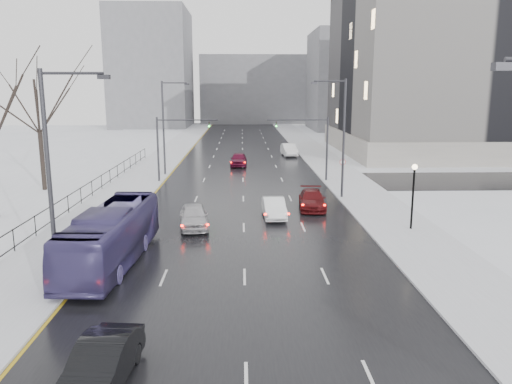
{
  "coord_description": "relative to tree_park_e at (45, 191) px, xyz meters",
  "views": [
    {
      "loc": [
        -0.09,
        -1.34,
        9.15
      ],
      "look_at": [
        0.82,
        30.85,
        2.5
      ],
      "focal_mm": 35.0,
      "sensor_mm": 36.0,
      "label": 1
    }
  ],
  "objects": [
    {
      "name": "lamppost_r_mid",
      "position": [
        29.2,
        -14.0,
        2.94
      ],
      "size": [
        0.36,
        0.36,
        4.28
      ],
      "color": "black",
      "rests_on": "sidewalk_right"
    },
    {
      "name": "streetlight_l_near",
      "position": [
        10.03,
        -24.0,
        5.62
      ],
      "size": [
        2.95,
        0.25,
        10.0
      ],
      "color": "#2D2D33",
      "rests_on": "ground"
    },
    {
      "name": "cross_road",
      "position": [
        18.2,
        4.0,
        0.02
      ],
      "size": [
        130.0,
        10.0,
        0.04
      ],
      "primitive_type": "cube",
      "color": "black",
      "rests_on": "ground"
    },
    {
      "name": "park_strip",
      "position": [
        -1.8,
        16.0,
        0.06
      ],
      "size": [
        14.0,
        150.0,
        0.12
      ],
      "primitive_type": "cube",
      "color": "white",
      "rests_on": "ground"
    },
    {
      "name": "streetlight_r_mid",
      "position": [
        26.37,
        -4.0,
        5.62
      ],
      "size": [
        2.95,
        0.25,
        10.0
      ],
      "color": "#2D2D33",
      "rests_on": "ground"
    },
    {
      "name": "mast_signal_left",
      "position": [
        10.87,
        4.0,
        4.11
      ],
      "size": [
        6.1,
        0.33,
        6.5
      ],
      "color": "#2D2D33",
      "rests_on": "ground"
    },
    {
      "name": "sedan_right_near",
      "position": [
        20.4,
        -10.35,
        0.76
      ],
      "size": [
        1.69,
        4.4,
        1.43
      ],
      "primitive_type": "imported",
      "rotation": [
        0.0,
        0.0,
        0.04
      ],
      "color": "white",
      "rests_on": "road"
    },
    {
      "name": "iron_fence",
      "position": [
        5.2,
        -14.0,
        0.91
      ],
      "size": [
        0.06,
        70.0,
        1.3
      ],
      "color": "black",
      "rests_on": "sidewalk_left"
    },
    {
      "name": "no_uturn_sign",
      "position": [
        27.4,
        0.0,
        2.3
      ],
      "size": [
        0.6,
        0.06,
        2.7
      ],
      "color": "#2D2D33",
      "rests_on": "sidewalk_right"
    },
    {
      "name": "bldg_far_center",
      "position": [
        22.2,
        96.0,
        9.0
      ],
      "size": [
        30.0,
        18.0,
        18.0
      ],
      "primitive_type": "cube",
      "color": "slate",
      "rests_on": "ground"
    },
    {
      "name": "sedan_left_near",
      "position": [
        13.7,
        -31.14,
        0.78
      ],
      "size": [
        1.91,
        4.57,
        1.47
      ],
      "primitive_type": "imported",
      "rotation": [
        0.0,
        0.0,
        -0.08
      ],
      "color": "black",
      "rests_on": "road"
    },
    {
      "name": "sedan_right_distant",
      "position": [
        24.67,
        23.7,
        0.88
      ],
      "size": [
        2.15,
        5.22,
        1.68
      ],
      "primitive_type": "imported",
      "rotation": [
        0.0,
        0.0,
        0.07
      ],
      "color": "white",
      "rests_on": "road"
    },
    {
      "name": "mast_signal_right",
      "position": [
        25.53,
        4.0,
        4.11
      ],
      "size": [
        6.1,
        0.33,
        6.5
      ],
      "color": "#2D2D33",
      "rests_on": "ground"
    },
    {
      "name": "sedan_right_far",
      "position": [
        23.54,
        -7.73,
        0.75
      ],
      "size": [
        2.39,
        5.06,
        1.43
      ],
      "primitive_type": "imported",
      "rotation": [
        0.0,
        0.0,
        -0.08
      ],
      "color": "#500D10",
      "rests_on": "road"
    },
    {
      "name": "streetlight_l_far",
      "position": [
        10.03,
        8.0,
        5.62
      ],
      "size": [
        2.95,
        0.25,
        10.0
      ],
      "color": "#2D2D33",
      "rests_on": "ground"
    },
    {
      "name": "sedan_center_far",
      "position": [
        17.7,
        14.52,
        0.85
      ],
      "size": [
        2.04,
        4.78,
        1.61
      ],
      "primitive_type": "imported",
      "rotation": [
        0.0,
        0.0,
        -0.03
      ],
      "color": "#5C0F2B",
      "rests_on": "road"
    },
    {
      "name": "bldg_far_left",
      "position": [
        -3.8,
        81.0,
        14.0
      ],
      "size": [
        18.0,
        22.0,
        28.0
      ],
      "primitive_type": "cube",
      "color": "slate",
      "rests_on": "ground"
    },
    {
      "name": "sidewalk_left",
      "position": [
        7.7,
        16.0,
        0.08
      ],
      "size": [
        5.0,
        150.0,
        0.16
      ],
      "primitive_type": "cube",
      "color": "silver",
      "rests_on": "ground"
    },
    {
      "name": "road",
      "position": [
        18.2,
        16.0,
        0.02
      ],
      "size": [
        16.0,
        150.0,
        0.04
      ],
      "primitive_type": "cube",
      "color": "black",
      "rests_on": "ground"
    },
    {
      "name": "sidewalk_right",
      "position": [
        28.7,
        16.0,
        0.08
      ],
      "size": [
        5.0,
        150.0,
        0.16
      ],
      "primitive_type": "cube",
      "color": "silver",
      "rests_on": "ground"
    },
    {
      "name": "bldg_far_right",
      "position": [
        46.2,
        71.0,
        11.0
      ],
      "size": [
        24.0,
        20.0,
        22.0
      ],
      "primitive_type": "cube",
      "color": "slate",
      "rests_on": "ground"
    },
    {
      "name": "bus",
      "position": [
        11.2,
        -19.83,
        1.56
      ],
      "size": [
        3.16,
        11.07,
        3.05
      ],
      "primitive_type": "imported",
      "rotation": [
        0.0,
        0.0,
        -0.06
      ],
      "color": "#433A71",
      "rests_on": "road"
    },
    {
      "name": "civic_building",
      "position": [
        53.2,
        28.0,
        11.21
      ],
      "size": [
        41.0,
        31.0,
        24.8
      ],
      "color": "gray",
      "rests_on": "ground"
    },
    {
      "name": "tree_park_e",
      "position": [
        0.0,
        0.0,
        0.0
      ],
      "size": [
        9.45,
        9.45,
        13.5
      ],
      "primitive_type": null,
      "color": "black",
      "rests_on": "ground"
    },
    {
      "name": "sedan_center_near",
      "position": [
        14.86,
        -12.89,
        0.82
      ],
      "size": [
        2.41,
        4.79,
        1.56
      ],
      "primitive_type": "imported",
      "rotation": [
        0.0,
        0.0,
        0.12
      ],
      "color": "#B6B4B9",
      "rests_on": "road"
    }
  ]
}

